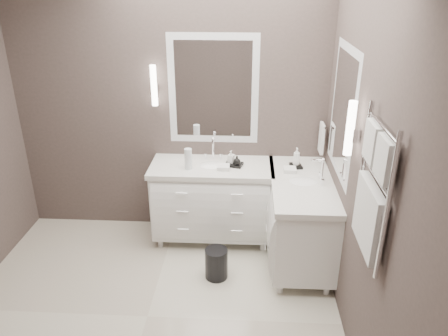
# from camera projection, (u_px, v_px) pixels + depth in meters

# --- Properties ---
(floor) EXTENTS (3.20, 3.00, 0.01)m
(floor) POSITION_uv_depth(u_px,v_px,m) (147.00, 317.00, 3.63)
(floor) COLOR beige
(floor) RESTS_ON ground
(wall_back) EXTENTS (3.20, 0.01, 2.70)m
(wall_back) POSITION_uv_depth(u_px,v_px,m) (170.00, 108.00, 4.45)
(wall_back) COLOR #473B39
(wall_back) RESTS_ON floor
(wall_front) EXTENTS (3.20, 0.01, 2.70)m
(wall_front) POSITION_uv_depth(u_px,v_px,m) (39.00, 326.00, 1.70)
(wall_front) COLOR #473B39
(wall_front) RESTS_ON floor
(wall_right) EXTENTS (0.01, 3.00, 2.70)m
(wall_right) POSITION_uv_depth(u_px,v_px,m) (364.00, 174.00, 2.99)
(wall_right) COLOR #473B39
(wall_right) RESTS_ON floor
(vanity_back) EXTENTS (1.24, 0.59, 0.97)m
(vanity_back) POSITION_uv_depth(u_px,v_px,m) (212.00, 197.00, 4.52)
(vanity_back) COLOR white
(vanity_back) RESTS_ON floor
(vanity_right) EXTENTS (0.59, 1.24, 0.97)m
(vanity_right) POSITION_uv_depth(u_px,v_px,m) (301.00, 215.00, 4.18)
(vanity_right) COLOR white
(vanity_right) RESTS_ON floor
(mirror_back) EXTENTS (0.90, 0.02, 1.10)m
(mirror_back) POSITION_uv_depth(u_px,v_px,m) (213.00, 90.00, 4.33)
(mirror_back) COLOR white
(mirror_back) RESTS_ON wall_back
(mirror_right) EXTENTS (0.02, 0.90, 1.10)m
(mirror_right) POSITION_uv_depth(u_px,v_px,m) (343.00, 112.00, 3.64)
(mirror_right) COLOR white
(mirror_right) RESTS_ON wall_right
(sconce_back) EXTENTS (0.06, 0.06, 0.40)m
(sconce_back) POSITION_uv_depth(u_px,v_px,m) (154.00, 86.00, 4.28)
(sconce_back) COLOR white
(sconce_back) RESTS_ON wall_back
(sconce_right) EXTENTS (0.06, 0.06, 0.40)m
(sconce_right) POSITION_uv_depth(u_px,v_px,m) (350.00, 130.00, 3.10)
(sconce_right) COLOR white
(sconce_right) RESTS_ON wall_right
(towel_bar_corner) EXTENTS (0.03, 0.22, 0.30)m
(towel_bar_corner) POSITION_uv_depth(u_px,v_px,m) (322.00, 138.00, 4.33)
(towel_bar_corner) COLOR white
(towel_bar_corner) RESTS_ON wall_right
(towel_ladder) EXTENTS (0.06, 0.58, 0.90)m
(towel_ladder) POSITION_uv_depth(u_px,v_px,m) (372.00, 195.00, 2.61)
(towel_ladder) COLOR white
(towel_ladder) RESTS_ON wall_right
(waste_bin) EXTENTS (0.26, 0.26, 0.30)m
(waste_bin) POSITION_uv_depth(u_px,v_px,m) (216.00, 263.00, 4.04)
(waste_bin) COLOR black
(waste_bin) RESTS_ON floor
(amenity_tray_back) EXTENTS (0.19, 0.16, 0.03)m
(amenity_tray_back) POSITION_uv_depth(u_px,v_px,m) (234.00, 164.00, 4.35)
(amenity_tray_back) COLOR black
(amenity_tray_back) RESTS_ON vanity_back
(amenity_tray_right) EXTENTS (0.13, 0.16, 0.02)m
(amenity_tray_right) POSITION_uv_depth(u_px,v_px,m) (296.00, 166.00, 4.33)
(amenity_tray_right) COLOR black
(amenity_tray_right) RESTS_ON vanity_right
(water_bottle) EXTENTS (0.08, 0.08, 0.21)m
(water_bottle) POSITION_uv_depth(u_px,v_px,m) (188.00, 159.00, 4.24)
(water_bottle) COLOR silver
(water_bottle) RESTS_ON vanity_back
(soap_bottle_a) EXTENTS (0.07, 0.08, 0.13)m
(soap_bottle_a) POSITION_uv_depth(u_px,v_px,m) (231.00, 157.00, 4.34)
(soap_bottle_a) COLOR white
(soap_bottle_a) RESTS_ON amenity_tray_back
(soap_bottle_b) EXTENTS (0.09, 0.09, 0.09)m
(soap_bottle_b) POSITION_uv_depth(u_px,v_px,m) (237.00, 160.00, 4.30)
(soap_bottle_b) COLOR black
(soap_bottle_b) RESTS_ON amenity_tray_back
(soap_bottle_c) EXTENTS (0.08, 0.08, 0.18)m
(soap_bottle_c) POSITION_uv_depth(u_px,v_px,m) (297.00, 157.00, 4.29)
(soap_bottle_c) COLOR white
(soap_bottle_c) RESTS_ON amenity_tray_right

